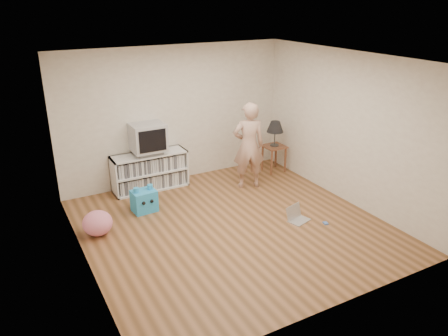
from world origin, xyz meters
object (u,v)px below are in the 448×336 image
laptop (296,216)px  media_unit (150,171)px  side_table (274,152)px  person (249,146)px  table_lamp (275,127)px  plush_pink (98,223)px  dvd_deck (149,152)px  plush_blue (144,200)px  crt_tv (148,137)px

laptop → media_unit: bearing=108.9°
side_table → media_unit: bearing=171.4°
person → side_table: bearing=-136.1°
table_lamp → person: 1.00m
side_table → table_lamp: bearing=180.0°
table_lamp → plush_pink: 4.03m
dvd_deck → table_lamp: (2.56, -0.37, 0.21)m
person → plush_blue: 2.17m
side_table → dvd_deck: bearing=171.8°
laptop → plush_pink: size_ratio=0.90×
dvd_deck → plush_blue: 1.08m
crt_tv → plush_blue: 1.25m
crt_tv → dvd_deck: bearing=90.0°
person → laptop: size_ratio=4.03×
table_lamp → laptop: (-0.90, -1.97, -0.88)m
media_unit → side_table: (2.56, -0.39, 0.07)m
dvd_deck → plush_pink: bearing=-135.9°
crt_tv → side_table: bearing=-8.2°
media_unit → table_lamp: 2.65m
dvd_deck → plush_blue: size_ratio=0.99×
side_table → table_lamp: table_lamp is taller
dvd_deck → side_table: dvd_deck is taller
table_lamp → laptop: size_ratio=1.26×
plush_pink → table_lamp: bearing=12.9°
crt_tv → person: 1.86m
table_lamp → laptop: bearing=-114.7°
dvd_deck → plush_pink: 1.88m
plush_blue → dvd_deck: bearing=59.6°
table_lamp → laptop: table_lamp is taller
table_lamp → side_table: bearing=0.0°
media_unit → crt_tv: crt_tv is taller
crt_tv → table_lamp: crt_tv is taller
crt_tv → side_table: (2.56, -0.37, -0.60)m
dvd_deck → person: (1.67, -0.80, 0.09)m
plush_pink → laptop: bearing=-20.2°
crt_tv → plush_pink: size_ratio=1.33×
dvd_deck → side_table: 2.60m
media_unit → table_lamp: (2.56, -0.39, 0.59)m
table_lamp → plush_pink: size_ratio=1.14×
dvd_deck → person: 1.85m
table_lamp → person: (-0.89, -0.43, -0.12)m
media_unit → side_table: media_unit is taller
table_lamp → plush_blue: 3.10m
laptop → plush_pink: (-2.95, 1.08, 0.13)m
person → plush_pink: 3.06m
plush_blue → media_unit: bearing=60.0°
person → plush_pink: size_ratio=3.64×
dvd_deck → plush_blue: (-0.41, -0.84, -0.54)m
media_unit → plush_pink: media_unit is taller
media_unit → crt_tv: (-0.00, -0.02, 0.67)m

